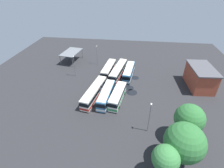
{
  "coord_description": "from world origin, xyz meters",
  "views": [
    {
      "loc": [
        46.4,
        5.65,
        30.51
      ],
      "look_at": [
        1.2,
        -0.14,
        1.53
      ],
      "focal_mm": 27.65,
      "sensor_mm": 36.0,
      "label": 1
    }
  ],
  "objects": [
    {
      "name": "lamp_post_by_building",
      "position": [
        -4.83,
        -13.92,
        4.18
      ],
      "size": [
        0.56,
        0.28,
        7.54
      ],
      "color": "slate",
      "rests_on": "ground_plane"
    },
    {
      "name": "bus_row0_slot2",
      "position": [
        -6.82,
        4.71,
        1.85
      ],
      "size": [
        11.61,
        3.91,
        3.5
      ],
      "color": "teal",
      "rests_on": "ground_plane"
    },
    {
      "name": "puddle_near_shelter",
      "position": [
        2.82,
        6.14,
        0.0
      ],
      "size": [
        3.38,
        3.38,
        0.01
      ],
      "primitive_type": "cylinder",
      "color": "black",
      "rests_on": "ground_plane"
    },
    {
      "name": "tree_east_edge",
      "position": [
        28.39,
        12.11,
        5.34
      ],
      "size": [
        4.63,
        4.63,
        7.68
      ],
      "color": "brown",
      "rests_on": "ground_plane"
    },
    {
      "name": "puddle_back_corner",
      "position": [
        0.75,
        2.21,
        0.0
      ],
      "size": [
        4.06,
        4.06,
        0.01
      ],
      "primitive_type": "cylinder",
      "color": "black",
      "rests_on": "ground_plane"
    },
    {
      "name": "bus_row1_slot1",
      "position": [
        7.53,
        -0.96,
        1.85
      ],
      "size": [
        11.97,
        3.74,
        3.5
      ],
      "color": "teal",
      "rests_on": "ground_plane"
    },
    {
      "name": "lamp_post_far_corner",
      "position": [
        -15.24,
        -8.17,
        4.22
      ],
      "size": [
        0.56,
        0.28,
        7.63
      ],
      "color": "slate",
      "rests_on": "ground_plane"
    },
    {
      "name": "depot_building",
      "position": [
        -3.38,
        27.13,
        3.39
      ],
      "size": [
        12.2,
        7.52,
        6.73
      ],
      "color": "#99422D",
      "rests_on": "ground_plane"
    },
    {
      "name": "puddle_front_lane",
      "position": [
        0.38,
        5.3,
        0.0
      ],
      "size": [
        2.81,
        2.81,
        0.01
      ],
      "primitive_type": "cylinder",
      "color": "black",
      "rests_on": "ground_plane"
    },
    {
      "name": "bus_row1_slot2",
      "position": [
        7.58,
        2.26,
        1.85
      ],
      "size": [
        11.07,
        4.34,
        3.5
      ],
      "color": "silver",
      "rests_on": "ground_plane"
    },
    {
      "name": "ground_plane",
      "position": [
        0.0,
        0.0,
        0.0
      ],
      "size": [
        93.17,
        93.17,
        0.0
      ],
      "primitive_type": "plane",
      "color": "#28282B"
    },
    {
      "name": "lamp_post_mid_lot",
      "position": [
        17.78,
        10.21,
        4.38
      ],
      "size": [
        0.56,
        0.28,
        7.93
      ],
      "color": "slate",
      "rests_on": "ground_plane"
    },
    {
      "name": "tree_northwest",
      "position": [
        19.16,
        17.86,
        6.07
      ],
      "size": [
        6.07,
        6.07,
        9.12
      ],
      "color": "brown",
      "rests_on": "ground_plane"
    },
    {
      "name": "puddle_centre_drain",
      "position": [
        -6.21,
        6.98,
        0.0
      ],
      "size": [
        2.8,
        2.8,
        0.01
      ],
      "primitive_type": "cylinder",
      "color": "black",
      "rests_on": "ground_plane"
    },
    {
      "name": "maintenance_shelter",
      "position": [
        -16.51,
        -19.03,
        4.02
      ],
      "size": [
        10.5,
        7.24,
        4.23
      ],
      "color": "slate",
      "rests_on": "ground_plane"
    },
    {
      "name": "bus_row0_slot1",
      "position": [
        -7.38,
        1.05,
        1.85
      ],
      "size": [
        14.34,
        5.22,
        3.5
      ],
      "color": "silver",
      "rests_on": "ground_plane"
    },
    {
      "name": "bus_row0_slot0",
      "position": [
        -7.87,
        -2.56,
        1.85
      ],
      "size": [
        11.9,
        4.04,
        3.5
      ],
      "color": "silver",
      "rests_on": "ground_plane"
    },
    {
      "name": "bus_row1_slot0",
      "position": [
        6.62,
        -4.61,
        1.85
      ],
      "size": [
        14.34,
        5.14,
        3.5
      ],
      "color": "silver",
      "rests_on": "ground_plane"
    },
    {
      "name": "tree_north_edge",
      "position": [
        25.17,
        15.62,
        5.88
      ],
      "size": [
        7.22,
        7.22,
        9.49
      ],
      "color": "brown",
      "rests_on": "ground_plane"
    }
  ]
}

